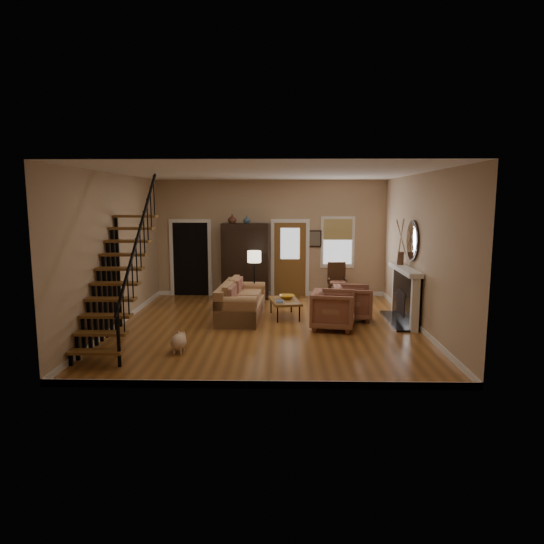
{
  "coord_description": "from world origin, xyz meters",
  "views": [
    {
      "loc": [
        0.32,
        -10.27,
        2.75
      ],
      "look_at": [
        0.1,
        0.4,
        1.15
      ],
      "focal_mm": 32.0,
      "sensor_mm": 36.0,
      "label": 1
    }
  ],
  "objects_px": {
    "coffee_table": "(285,309)",
    "armchair_left": "(333,310)",
    "armchair_right": "(352,303)",
    "armoire": "(245,261)",
    "floor_lamp": "(254,281)",
    "side_chair": "(337,281)",
    "sofa": "(241,301)"
  },
  "relations": [
    {
      "from": "armoire",
      "to": "sofa",
      "type": "height_order",
      "value": "armoire"
    },
    {
      "from": "side_chair",
      "to": "armoire",
      "type": "bearing_deg",
      "value": 175.52
    },
    {
      "from": "sofa",
      "to": "floor_lamp",
      "type": "height_order",
      "value": "floor_lamp"
    },
    {
      "from": "side_chair",
      "to": "armchair_right",
      "type": "bearing_deg",
      "value": -87.51
    },
    {
      "from": "armoire",
      "to": "floor_lamp",
      "type": "distance_m",
      "value": 1.55
    },
    {
      "from": "armoire",
      "to": "side_chair",
      "type": "relative_size",
      "value": 2.06
    },
    {
      "from": "armoire",
      "to": "floor_lamp",
      "type": "height_order",
      "value": "armoire"
    },
    {
      "from": "armchair_right",
      "to": "armchair_left",
      "type": "bearing_deg",
      "value": 151.75
    },
    {
      "from": "armchair_left",
      "to": "side_chair",
      "type": "xyz_separation_m",
      "value": [
        0.43,
        3.09,
        0.1
      ]
    },
    {
      "from": "sofa",
      "to": "armchair_left",
      "type": "relative_size",
      "value": 2.35
    },
    {
      "from": "armoire",
      "to": "armchair_left",
      "type": "relative_size",
      "value": 2.3
    },
    {
      "from": "coffee_table",
      "to": "sofa",
      "type": "bearing_deg",
      "value": -174.76
    },
    {
      "from": "armchair_left",
      "to": "sofa",
      "type": "bearing_deg",
      "value": 76.22
    },
    {
      "from": "armchair_right",
      "to": "floor_lamp",
      "type": "height_order",
      "value": "floor_lamp"
    },
    {
      "from": "armoire",
      "to": "coffee_table",
      "type": "height_order",
      "value": "armoire"
    },
    {
      "from": "coffee_table",
      "to": "floor_lamp",
      "type": "height_order",
      "value": "floor_lamp"
    },
    {
      "from": "sofa",
      "to": "coffee_table",
      "type": "xyz_separation_m",
      "value": [
        1.01,
        0.09,
        -0.19
      ]
    },
    {
      "from": "armchair_right",
      "to": "side_chair",
      "type": "bearing_deg",
      "value": 6.42
    },
    {
      "from": "armchair_left",
      "to": "coffee_table",
      "type": "bearing_deg",
      "value": 55.96
    },
    {
      "from": "armoire",
      "to": "armchair_right",
      "type": "relative_size",
      "value": 2.41
    },
    {
      "from": "armoire",
      "to": "floor_lamp",
      "type": "relative_size",
      "value": 1.41
    },
    {
      "from": "coffee_table",
      "to": "armchair_right",
      "type": "distance_m",
      "value": 1.58
    },
    {
      "from": "coffee_table",
      "to": "armchair_left",
      "type": "relative_size",
      "value": 1.19
    },
    {
      "from": "floor_lamp",
      "to": "armchair_left",
      "type": "bearing_deg",
      "value": -45.2
    },
    {
      "from": "coffee_table",
      "to": "armchair_left",
      "type": "xyz_separation_m",
      "value": [
        1.03,
        -1.02,
        0.21
      ]
    },
    {
      "from": "armchair_left",
      "to": "side_chair",
      "type": "distance_m",
      "value": 3.12
    },
    {
      "from": "armchair_left",
      "to": "armchair_right",
      "type": "relative_size",
      "value": 1.05
    },
    {
      "from": "coffee_table",
      "to": "side_chair",
      "type": "height_order",
      "value": "side_chair"
    },
    {
      "from": "armoire",
      "to": "side_chair",
      "type": "height_order",
      "value": "armoire"
    },
    {
      "from": "floor_lamp",
      "to": "side_chair",
      "type": "relative_size",
      "value": 1.46
    },
    {
      "from": "armchair_left",
      "to": "floor_lamp",
      "type": "bearing_deg",
      "value": 55.34
    },
    {
      "from": "armchair_right",
      "to": "coffee_table",
      "type": "bearing_deg",
      "value": 87.29
    }
  ]
}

